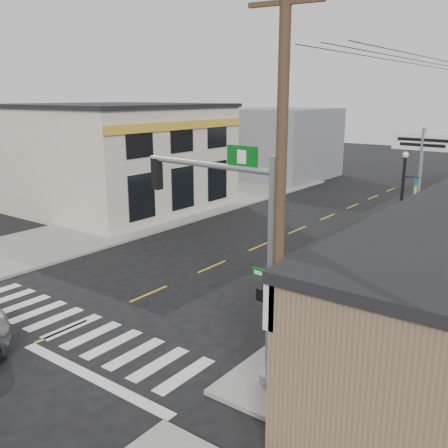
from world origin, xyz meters
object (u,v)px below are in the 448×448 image
Objects in this scene: lamp_post at (403,202)px; utility_pole_near at (280,197)px; traffic_signal_pole at (248,245)px; bare_tree at (426,230)px; guide_sign at (391,245)px; fire_hydrant at (321,326)px; dance_center_sign at (421,159)px.

utility_pole_near is at bearing -83.24° from lamp_post.
bare_tree is (3.00, 5.18, -0.23)m from traffic_signal_pole.
guide_sign is at bearing 86.24° from traffic_signal_pole.
traffic_signal_pole is 0.62× the size of utility_pole_near.
utility_pole_near reaches higher than fire_hydrant.
lamp_post is at bearing 92.12° from traffic_signal_pole.
bare_tree is at bearing 62.44° from utility_pole_near.
bare_tree is at bearing -68.43° from dance_center_sign.
utility_pole_near is (1.04, -0.24, 1.41)m from traffic_signal_pole.
dance_center_sign is at bearing 88.93° from guide_sign.
traffic_signal_pole reaches higher than lamp_post.
traffic_signal_pole is at bearing -88.48° from lamp_post.
bare_tree is (2.57, -6.02, 0.49)m from lamp_post.
dance_center_sign is at bearing 84.94° from utility_pole_near.
bare_tree is 0.44× the size of utility_pole_near.
traffic_signal_pole is 4.57m from fire_hydrant.
dance_center_sign reaches higher than guide_sign.
traffic_signal_pole is 1.41× the size of bare_tree.
lamp_post is (0.42, 11.20, -0.71)m from traffic_signal_pole.
lamp_post is 0.85× the size of dance_center_sign.
lamp_post is (-0.70, 3.26, 1.02)m from guide_sign.
guide_sign is (1.12, 7.93, -1.73)m from traffic_signal_pole.
lamp_post is at bearing 91.91° from fire_hydrant.
guide_sign is 0.60× the size of lamp_post.
guide_sign is 5.07m from fire_hydrant.
lamp_post reaches higher than fire_hydrant.
fire_hydrant is 4.33m from bare_tree.
dance_center_sign reaches higher than lamp_post.
guide_sign reaches higher than fire_hydrant.
fire_hydrant is at bearing -103.50° from guide_sign.
guide_sign is 8.75m from utility_pole_near.
dance_center_sign is at bearing 91.55° from fire_hydrant.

